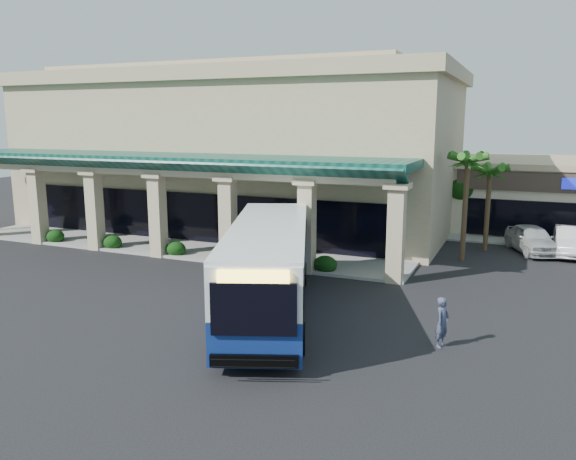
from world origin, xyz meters
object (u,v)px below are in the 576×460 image
at_px(pedestrian, 442,322).
at_px(car_silver, 532,239).
at_px(car_white, 571,241).
at_px(transit_bus, 269,269).

height_order(pedestrian, car_silver, pedestrian).
height_order(car_silver, car_white, car_silver).
bearing_deg(transit_bus, car_silver, 36.91).
distance_m(transit_bus, car_silver, 18.33).
bearing_deg(car_silver, car_white, -12.87).
bearing_deg(car_silver, pedestrian, -120.80).
xyz_separation_m(pedestrian, car_silver, (2.85, 16.40, -0.05)).
bearing_deg(car_silver, transit_bus, -143.21).
distance_m(pedestrian, car_white, 17.41).
xyz_separation_m(transit_bus, car_silver, (9.77, 15.48, -0.97)).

